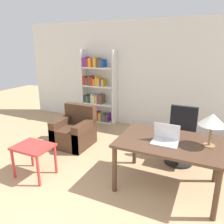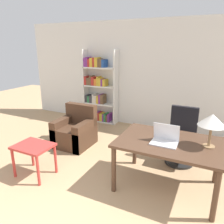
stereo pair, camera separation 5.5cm
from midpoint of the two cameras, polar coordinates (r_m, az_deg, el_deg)
The scene contains 8 objects.
wall_back at distance 5.57m, azimuth 13.39°, elevation 9.00°, with size 8.00×0.06×2.70m.
desk at distance 3.32m, azimuth 15.03°, elevation -8.83°, with size 1.47×1.00×0.76m.
laptop at distance 3.19m, azimuth 14.14°, elevation -6.86°, with size 0.36×0.26×0.27m.
table_lamp at distance 3.17m, azimuth 25.14°, elevation -2.08°, with size 0.36×0.36×0.46m.
office_chair at distance 4.21m, azimuth 18.03°, elevation -6.63°, with size 0.51×0.51×1.03m.
side_table_blue at distance 3.81m, azimuth -19.39°, elevation -9.44°, with size 0.60×0.47×0.54m.
armchair at distance 4.80m, azimuth -9.25°, elevation -5.18°, with size 0.73×0.75×0.85m.
bookshelf at distance 6.09m, azimuth -3.44°, elevation 5.52°, with size 0.97×0.28×1.99m.
Camera 2 is at (1.23, -0.85, 2.08)m, focal length 35.00 mm.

